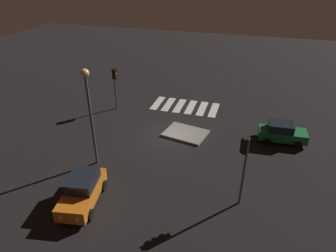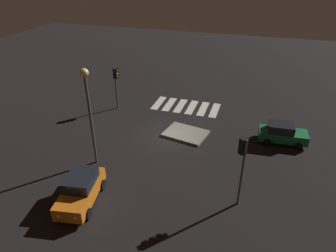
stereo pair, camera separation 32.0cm
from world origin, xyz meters
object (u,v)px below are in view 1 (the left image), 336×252
traffic_light_west (244,155)px  traffic_light_east (115,79)px  street_lamp (89,101)px  traffic_island (186,133)px  car_green (282,133)px  car_orange (82,190)px

traffic_light_west → traffic_light_east: traffic_light_west is taller
traffic_light_east → street_lamp: street_lamp is taller
traffic_island → traffic_light_west: bearing=125.5°
traffic_light_west → car_green: bearing=-64.1°
street_lamp → traffic_island: bearing=-132.2°
car_orange → traffic_light_west: bearing=96.7°
street_lamp → car_orange: bearing=106.8°
traffic_light_east → car_green: bearing=23.7°
car_orange → car_green: (-11.62, -10.63, -0.08)m
traffic_island → car_green: car_green is taller
traffic_island → traffic_light_west: (-4.90, 6.86, 3.33)m
traffic_light_east → traffic_island: bearing=9.5°
traffic_island → car_orange: 10.36m
traffic_light_west → traffic_light_east: size_ratio=1.10×
traffic_island → traffic_light_west: traffic_light_west is taller
traffic_island → traffic_light_east: size_ratio=0.94×
traffic_island → traffic_light_east: (7.54, -2.87, 3.01)m
traffic_island → car_green: bearing=-171.6°
car_green → traffic_light_east: bearing=169.9°
car_orange → street_lamp: 5.62m
car_green → traffic_light_west: 8.82m
car_green → car_orange: bearing=-141.1°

